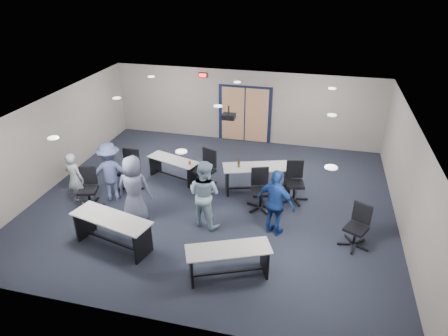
% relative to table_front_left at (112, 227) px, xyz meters
% --- Properties ---
extents(floor, '(10.00, 10.00, 0.00)m').
position_rel_table_front_left_xyz_m(floor, '(1.79, 2.62, -0.56)').
color(floor, black).
rests_on(floor, ground).
extents(back_wall, '(10.00, 0.04, 2.70)m').
position_rel_table_front_left_xyz_m(back_wall, '(1.79, 7.12, 0.79)').
color(back_wall, gray).
rests_on(back_wall, floor).
extents(front_wall, '(10.00, 0.04, 2.70)m').
position_rel_table_front_left_xyz_m(front_wall, '(1.79, -1.88, 0.79)').
color(front_wall, gray).
rests_on(front_wall, floor).
extents(left_wall, '(0.04, 9.00, 2.70)m').
position_rel_table_front_left_xyz_m(left_wall, '(-3.21, 2.62, 0.79)').
color(left_wall, gray).
rests_on(left_wall, floor).
extents(right_wall, '(0.04, 9.00, 2.70)m').
position_rel_table_front_left_xyz_m(right_wall, '(6.79, 2.62, 0.79)').
color(right_wall, gray).
rests_on(right_wall, floor).
extents(ceiling, '(10.00, 9.00, 0.04)m').
position_rel_table_front_left_xyz_m(ceiling, '(1.79, 2.62, 2.14)').
color(ceiling, white).
rests_on(ceiling, back_wall).
extents(double_door, '(2.00, 0.07, 2.20)m').
position_rel_table_front_left_xyz_m(double_door, '(1.79, 7.08, 0.49)').
color(double_door, black).
rests_on(double_door, back_wall).
extents(exit_sign, '(0.32, 0.07, 0.18)m').
position_rel_table_front_left_xyz_m(exit_sign, '(0.19, 7.07, 1.89)').
color(exit_sign, black).
rests_on(exit_sign, back_wall).
extents(ceiling_projector, '(0.35, 0.32, 0.37)m').
position_rel_table_front_left_xyz_m(ceiling_projector, '(2.09, 3.12, 1.85)').
color(ceiling_projector, black).
rests_on(ceiling_projector, ceiling).
extents(ceiling_can_lights, '(6.24, 5.74, 0.02)m').
position_rel_table_front_left_xyz_m(ceiling_can_lights, '(1.79, 2.87, 2.11)').
color(ceiling_can_lights, silver).
rests_on(ceiling_can_lights, ceiling).
extents(table_front_left, '(2.12, 1.14, 0.82)m').
position_rel_table_front_left_xyz_m(table_front_left, '(0.00, 0.00, 0.00)').
color(table_front_left, '#A9A7A0').
rests_on(table_front_left, floor).
extents(table_front_right, '(1.91, 1.27, 0.74)m').
position_rel_table_front_left_xyz_m(table_front_right, '(2.91, -0.35, -0.05)').
color(table_front_right, '#A9A7A0').
rests_on(table_front_right, floor).
extents(table_back_left, '(1.77, 1.06, 0.79)m').
position_rel_table_front_left_xyz_m(table_back_left, '(0.23, 3.55, -0.09)').
color(table_back_left, '#A9A7A0').
rests_on(table_back_left, floor).
extents(table_back_right, '(2.14, 1.27, 1.13)m').
position_rel_table_front_left_xyz_m(table_back_right, '(2.90, 3.43, 0.01)').
color(table_back_right, '#A9A7A0').
rests_on(table_back_right, floor).
extents(chair_back_a, '(0.77, 0.77, 1.20)m').
position_rel_table_front_left_xyz_m(chair_back_a, '(-0.85, 2.67, 0.04)').
color(chair_back_a, black).
rests_on(chair_back_a, floor).
extents(chair_back_b, '(0.99, 0.99, 1.20)m').
position_rel_table_front_left_xyz_m(chair_back_b, '(1.32, 3.26, 0.04)').
color(chair_back_b, black).
rests_on(chair_back_b, floor).
extents(chair_back_c, '(0.93, 0.93, 1.16)m').
position_rel_table_front_left_xyz_m(chair_back_c, '(3.15, 2.51, 0.02)').
color(chair_back_c, black).
rests_on(chair_back_c, floor).
extents(chair_back_d, '(0.86, 0.86, 1.15)m').
position_rel_table_front_left_xyz_m(chair_back_d, '(4.02, 3.16, 0.02)').
color(chair_back_d, black).
rests_on(chair_back_d, floor).
extents(chair_loose_left, '(0.89, 0.89, 1.13)m').
position_rel_table_front_left_xyz_m(chair_loose_left, '(-1.51, 1.46, 0.01)').
color(chair_loose_left, black).
rests_on(chair_loose_left, floor).
extents(chair_loose_right, '(0.92, 0.92, 1.09)m').
position_rel_table_front_left_xyz_m(chair_loose_right, '(5.62, 1.38, -0.01)').
color(chair_loose_right, black).
rests_on(chair_loose_right, floor).
extents(person_gray, '(0.63, 0.47, 1.58)m').
position_rel_table_front_left_xyz_m(person_gray, '(-1.91, 1.52, 0.23)').
color(person_gray, '#99A0A7').
rests_on(person_gray, floor).
extents(person_plaid, '(0.94, 0.66, 1.83)m').
position_rel_table_front_left_xyz_m(person_plaid, '(0.03, 1.22, 0.36)').
color(person_plaid, slate).
rests_on(person_plaid, floor).
extents(person_lightblue, '(1.06, 0.93, 1.83)m').
position_rel_table_front_left_xyz_m(person_lightblue, '(1.87, 1.42, 0.36)').
color(person_lightblue, '#98B8CA').
rests_on(person_lightblue, floor).
extents(person_navy, '(1.12, 0.82, 1.77)m').
position_rel_table_front_left_xyz_m(person_navy, '(3.68, 1.45, 0.33)').
color(person_navy, navy).
rests_on(person_navy, floor).
extents(person_back, '(1.29, 1.02, 1.75)m').
position_rel_table_front_left_xyz_m(person_back, '(-1.06, 1.99, 0.32)').
color(person_back, '#475281').
rests_on(person_back, floor).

